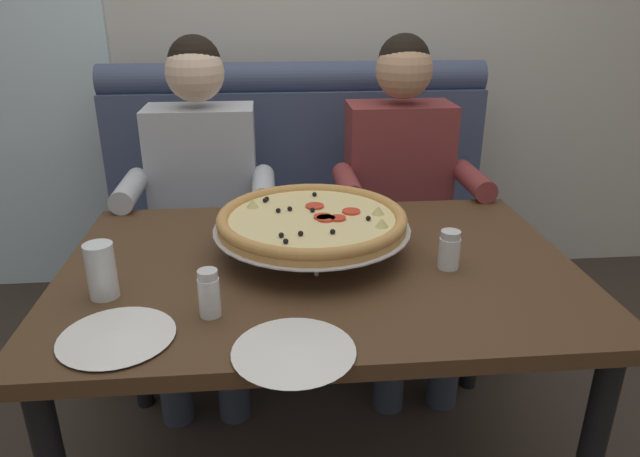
{
  "coord_description": "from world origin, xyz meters",
  "views": [
    {
      "loc": [
        -0.12,
        -1.38,
        1.41
      ],
      "look_at": [
        0.0,
        -0.01,
        0.84
      ],
      "focal_mm": 32.29,
      "sensor_mm": 36.0,
      "label": 1
    }
  ],
  "objects_px": {
    "plate_near_right": "(294,349)",
    "drinking_glass": "(102,274)",
    "diner_right": "(403,190)",
    "booth_bench": "(301,241)",
    "plate_near_left": "(117,334)",
    "dining_table": "(319,290)",
    "shaker_pepper_flakes": "(209,296)",
    "diner_left": "(202,196)",
    "pizza": "(312,220)",
    "patio_chair": "(94,141)",
    "shaker_parmesan": "(449,252)"
  },
  "relations": [
    {
      "from": "diner_left",
      "to": "plate_near_left",
      "type": "xyz_separation_m",
      "value": [
        -0.08,
        -0.98,
        0.04
      ]
    },
    {
      "from": "dining_table",
      "to": "diner_right",
      "type": "height_order",
      "value": "diner_right"
    },
    {
      "from": "dining_table",
      "to": "plate_near_left",
      "type": "xyz_separation_m",
      "value": [
        -0.46,
        -0.32,
        0.09
      ]
    },
    {
      "from": "diner_left",
      "to": "diner_right",
      "type": "xyz_separation_m",
      "value": [
        0.76,
        0.0,
        0.0
      ]
    },
    {
      "from": "pizza",
      "to": "patio_chair",
      "type": "height_order",
      "value": "pizza"
    },
    {
      "from": "plate_near_right",
      "to": "shaker_parmesan",
      "type": "bearing_deg",
      "value": 39.79
    },
    {
      "from": "diner_left",
      "to": "plate_near_left",
      "type": "bearing_deg",
      "value": -94.46
    },
    {
      "from": "pizza",
      "to": "plate_near_left",
      "type": "xyz_separation_m",
      "value": [
        -0.44,
        -0.39,
        -0.08
      ]
    },
    {
      "from": "booth_bench",
      "to": "dining_table",
      "type": "distance_m",
      "value": 0.96
    },
    {
      "from": "diner_left",
      "to": "diner_right",
      "type": "relative_size",
      "value": 1.0
    },
    {
      "from": "diner_right",
      "to": "plate_near_left",
      "type": "relative_size",
      "value": 5.24
    },
    {
      "from": "dining_table",
      "to": "shaker_pepper_flakes",
      "type": "distance_m",
      "value": 0.38
    },
    {
      "from": "diner_left",
      "to": "pizza",
      "type": "height_order",
      "value": "diner_left"
    },
    {
      "from": "diner_right",
      "to": "booth_bench",
      "type": "bearing_deg",
      "value": 144.88
    },
    {
      "from": "pizza",
      "to": "plate_near_right",
      "type": "xyz_separation_m",
      "value": [
        -0.07,
        -0.48,
        -0.08
      ]
    },
    {
      "from": "pizza",
      "to": "patio_chair",
      "type": "distance_m",
      "value": 2.61
    },
    {
      "from": "booth_bench",
      "to": "patio_chair",
      "type": "xyz_separation_m",
      "value": [
        -1.24,
        1.42,
        0.13
      ]
    },
    {
      "from": "dining_table",
      "to": "shaker_parmesan",
      "type": "height_order",
      "value": "shaker_parmesan"
    },
    {
      "from": "pizza",
      "to": "drinking_glass",
      "type": "xyz_separation_m",
      "value": [
        -0.51,
        -0.21,
        -0.04
      ]
    },
    {
      "from": "dining_table",
      "to": "shaker_pepper_flakes",
      "type": "bearing_deg",
      "value": -137.88
    },
    {
      "from": "patio_chair",
      "to": "drinking_glass",
      "type": "bearing_deg",
      "value": -73.88
    },
    {
      "from": "booth_bench",
      "to": "pizza",
      "type": "height_order",
      "value": "booth_bench"
    },
    {
      "from": "dining_table",
      "to": "patio_chair",
      "type": "height_order",
      "value": "patio_chair"
    },
    {
      "from": "booth_bench",
      "to": "shaker_pepper_flakes",
      "type": "relative_size",
      "value": 15.1
    },
    {
      "from": "diner_left",
      "to": "plate_near_right",
      "type": "distance_m",
      "value": 1.11
    },
    {
      "from": "plate_near_left",
      "to": "dining_table",
      "type": "bearing_deg",
      "value": 35.16
    },
    {
      "from": "pizza",
      "to": "shaker_parmesan",
      "type": "bearing_deg",
      "value": -20.16
    },
    {
      "from": "pizza",
      "to": "patio_chair",
      "type": "xyz_separation_m",
      "value": [
        -1.23,
        2.28,
        -0.31
      ]
    },
    {
      "from": "diner_left",
      "to": "drinking_glass",
      "type": "distance_m",
      "value": 0.81
    },
    {
      "from": "pizza",
      "to": "diner_left",
      "type": "bearing_deg",
      "value": 121.79
    },
    {
      "from": "diner_left",
      "to": "shaker_parmesan",
      "type": "bearing_deg",
      "value": -45.13
    },
    {
      "from": "dining_table",
      "to": "shaker_pepper_flakes",
      "type": "xyz_separation_m",
      "value": [
        -0.27,
        -0.24,
        0.13
      ]
    },
    {
      "from": "dining_table",
      "to": "patio_chair",
      "type": "distance_m",
      "value": 2.66
    },
    {
      "from": "diner_right",
      "to": "plate_near_left",
      "type": "xyz_separation_m",
      "value": [
        -0.83,
        -0.98,
        0.04
      ]
    },
    {
      "from": "shaker_pepper_flakes",
      "to": "shaker_parmesan",
      "type": "bearing_deg",
      "value": 17.28
    },
    {
      "from": "plate_near_right",
      "to": "pizza",
      "type": "bearing_deg",
      "value": 81.18
    },
    {
      "from": "diner_left",
      "to": "pizza",
      "type": "bearing_deg",
      "value": -58.21
    },
    {
      "from": "booth_bench",
      "to": "shaker_parmesan",
      "type": "height_order",
      "value": "booth_bench"
    },
    {
      "from": "drinking_glass",
      "to": "patio_chair",
      "type": "relative_size",
      "value": 0.16
    },
    {
      "from": "plate_near_right",
      "to": "drinking_glass",
      "type": "height_order",
      "value": "drinking_glass"
    },
    {
      "from": "shaker_parmesan",
      "to": "plate_near_right",
      "type": "height_order",
      "value": "shaker_parmesan"
    },
    {
      "from": "diner_left",
      "to": "drinking_glass",
      "type": "xyz_separation_m",
      "value": [
        -0.15,
        -0.8,
        0.09
      ]
    },
    {
      "from": "diner_right",
      "to": "shaker_parmesan",
      "type": "height_order",
      "value": "diner_right"
    },
    {
      "from": "pizza",
      "to": "shaker_parmesan",
      "type": "distance_m",
      "value": 0.38
    },
    {
      "from": "booth_bench",
      "to": "dining_table",
      "type": "height_order",
      "value": "booth_bench"
    },
    {
      "from": "booth_bench",
      "to": "plate_near_left",
      "type": "relative_size",
      "value": 6.91
    },
    {
      "from": "diner_right",
      "to": "plate_near_right",
      "type": "height_order",
      "value": "diner_right"
    },
    {
      "from": "shaker_pepper_flakes",
      "to": "plate_near_right",
      "type": "relative_size",
      "value": 0.44
    },
    {
      "from": "plate_near_left",
      "to": "diner_right",
      "type": "bearing_deg",
      "value": 49.71
    },
    {
      "from": "patio_chair",
      "to": "booth_bench",
      "type": "bearing_deg",
      "value": -48.81
    }
  ]
}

